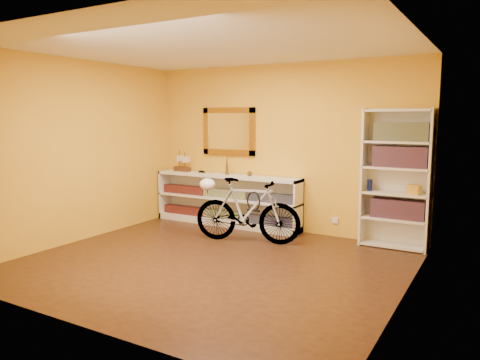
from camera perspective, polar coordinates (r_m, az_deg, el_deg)
The scene contains 24 objects.
floor at distance 5.74m, azimuth -3.56°, elevation -10.32°, with size 4.50×4.00×0.01m, color black.
ceiling at distance 5.52m, azimuth -3.80°, elevation 16.39°, with size 4.50×4.00×0.01m, color silver.
back_wall at distance 7.23m, azimuth 5.20°, elevation 3.96°, with size 4.50×0.01×2.60m, color gold.
left_wall at distance 6.98m, azimuth -19.28°, elevation 3.43°, with size 0.01×4.00×2.60m, color gold.
right_wall at distance 4.63m, azimuth 20.24°, elevation 1.40°, with size 0.01×4.00×2.60m, color gold.
gilt_mirror at distance 7.63m, azimuth -1.42°, elevation 6.07°, with size 0.98×0.06×0.78m, color #886118.
wall_socket at distance 7.03m, azimuth 11.72°, elevation -4.93°, with size 0.09×0.01×0.09m, color silver.
console_unit at distance 7.60m, azimuth -1.70°, elevation -2.48°, with size 2.60×0.35×0.85m, color silver, non-canonical shape.
cd_row_lower at distance 7.63m, azimuth -1.77°, elevation -4.39°, with size 2.50×0.13×0.14m, color black.
cd_row_upper at distance 7.56m, azimuth -1.78°, elevation -1.68°, with size 2.50×0.13×0.14m, color navy.
model_ship at distance 8.02m, azimuth -7.21°, elevation 2.42°, with size 0.31×0.12×0.37m, color #3D2211, non-canonical shape.
toy_car at distance 7.80m, azimuth -4.75°, elevation 0.92°, with size 0.00×0.00×0.00m, color black.
bronze_ornament at distance 7.51m, azimuth -1.64°, elevation 2.00°, with size 0.06×0.06×0.34m, color brown.
decorative_orb at distance 7.31m, azimuth 1.21°, elevation 0.80°, with size 0.08×0.08×0.08m, color brown.
bookcase at distance 6.55m, azimuth 18.80°, elevation 0.11°, with size 0.90×0.30×1.90m, color silver, non-canonical shape.
book_row_a at distance 6.61m, azimuth 19.08°, elevation -3.40°, with size 0.70×0.22×0.26m, color maroon.
book_row_b at distance 6.51m, azimuth 19.35°, elevation 2.74°, with size 0.70×0.22×0.28m, color maroon.
book_row_c at distance 6.49m, azimuth 19.48°, elevation 5.69°, with size 0.70×0.22×0.25m, color #194D5A.
travel_mug at distance 6.62m, azimuth 15.85°, elevation -0.61°, with size 0.07×0.07×0.16m, color navy.
red_tin at distance 6.57m, azimuth 17.37°, elevation 5.53°, with size 0.15×0.15×0.19m, color maroon.
yellow_bag at distance 6.49m, azimuth 20.85°, elevation -1.13°, with size 0.17×0.11×0.13m, color gold.
bicycle at distance 6.54m, azimuth 0.90°, elevation -3.81°, with size 1.58×0.41×0.93m, color silver.
helmet at distance 6.67m, azimuth -4.08°, elevation -0.54°, with size 0.23×0.22×0.17m, color white.
u_lock at distance 6.49m, azimuth 1.69°, elevation -2.65°, with size 0.21×0.21×0.02m, color black.
Camera 1 is at (3.03, -4.54, 1.77)m, focal length 34.31 mm.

